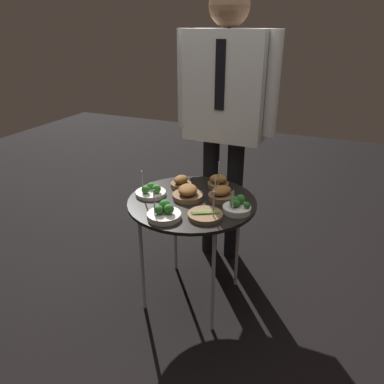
# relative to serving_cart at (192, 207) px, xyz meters

# --- Properties ---
(ground_plane) EXTENTS (8.00, 8.00, 0.00)m
(ground_plane) POSITION_rel_serving_cart_xyz_m (0.00, 0.00, -0.62)
(ground_plane) COLOR black
(serving_cart) EXTENTS (0.72, 0.72, 0.66)m
(serving_cart) POSITION_rel_serving_cart_xyz_m (0.00, 0.00, 0.00)
(serving_cart) COLOR black
(serving_cart) RESTS_ON ground_plane
(bowl_roast_front_center) EXTENTS (0.17, 0.17, 0.08)m
(bowl_roast_front_center) POSITION_rel_serving_cart_xyz_m (-0.03, 0.01, 0.07)
(bowl_roast_front_center) COLOR brown
(bowl_roast_front_center) RESTS_ON serving_cart
(bowl_roast_near_rim) EXTENTS (0.15, 0.15, 0.13)m
(bowl_roast_near_rim) POSITION_rel_serving_cart_xyz_m (0.14, 0.08, 0.07)
(bowl_roast_near_rim) COLOR brown
(bowl_roast_near_rim) RESTS_ON serving_cart
(bowl_roast_back_right) EXTENTS (0.13, 0.13, 0.17)m
(bowl_roast_back_right) POSITION_rel_serving_cart_xyz_m (0.07, 0.23, 0.08)
(bowl_roast_back_right) COLOR brown
(bowl_roast_back_right) RESTS_ON serving_cart
(bowl_broccoli_front_right) EXTENTS (0.17, 0.17, 0.16)m
(bowl_broccoli_front_right) POSITION_rel_serving_cart_xyz_m (-0.05, -0.24, 0.07)
(bowl_broccoli_front_right) COLOR silver
(bowl_broccoli_front_right) RESTS_ON serving_cart
(bowl_asparagus_mid_right) EXTENTS (0.18, 0.18, 0.16)m
(bowl_asparagus_mid_right) POSITION_rel_serving_cart_xyz_m (0.14, -0.16, 0.06)
(bowl_asparagus_mid_right) COLOR brown
(bowl_asparagus_mid_right) RESTS_ON serving_cart
(bowl_broccoli_far_rim) EXTENTS (0.17, 0.17, 0.16)m
(bowl_broccoli_far_rim) POSITION_rel_serving_cart_xyz_m (-0.24, -0.03, 0.06)
(bowl_broccoli_far_rim) COLOR silver
(bowl_broccoli_far_rim) RESTS_ON serving_cart
(bowl_roast_front_left) EXTENTS (0.12, 0.12, 0.07)m
(bowl_roast_front_left) POSITION_rel_serving_cart_xyz_m (-0.13, 0.14, 0.07)
(bowl_roast_front_left) COLOR brown
(bowl_roast_front_left) RESTS_ON serving_cart
(bowl_broccoli_back_left) EXTENTS (0.15, 0.15, 0.14)m
(bowl_broccoli_back_left) POSITION_rel_serving_cart_xyz_m (0.27, -0.03, 0.07)
(bowl_broccoli_back_left) COLOR white
(bowl_broccoli_back_left) RESTS_ON serving_cart
(waiter_figure) EXTENTS (0.65, 0.24, 1.77)m
(waiter_figure) POSITION_rel_serving_cart_xyz_m (-0.00, 0.53, 0.50)
(waiter_figure) COLOR black
(waiter_figure) RESTS_ON ground_plane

